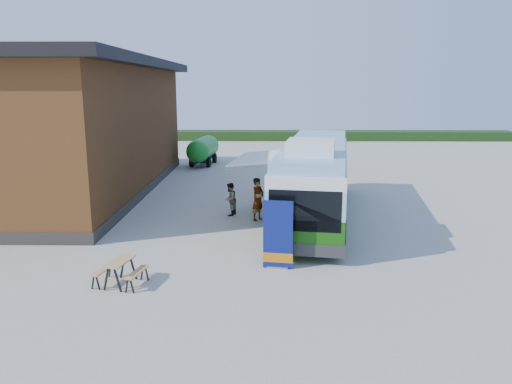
{
  "coord_description": "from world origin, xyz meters",
  "views": [
    {
      "loc": [
        0.02,
        -18.25,
        6.03
      ],
      "look_at": [
        -0.26,
        3.34,
        1.4
      ],
      "focal_mm": 35.0,
      "sensor_mm": 36.0,
      "label": 1
    }
  ],
  "objects_px": {
    "bus": "(316,177)",
    "person_a": "(258,199)",
    "banner": "(278,241)",
    "slurry_tanker": "(203,149)",
    "person_b": "(230,199)",
    "picnic_table": "(120,267)"
  },
  "relations": [
    {
      "from": "bus",
      "to": "person_b",
      "type": "relative_size",
      "value": 8.61
    },
    {
      "from": "picnic_table",
      "to": "slurry_tanker",
      "type": "bearing_deg",
      "value": 102.86
    },
    {
      "from": "bus",
      "to": "picnic_table",
      "type": "relative_size",
      "value": 8.39
    },
    {
      "from": "slurry_tanker",
      "to": "banner",
      "type": "bearing_deg",
      "value": -70.89
    },
    {
      "from": "picnic_table",
      "to": "person_b",
      "type": "xyz_separation_m",
      "value": [
        2.85,
        8.44,
        0.2
      ]
    },
    {
      "from": "picnic_table",
      "to": "person_a",
      "type": "height_order",
      "value": "person_a"
    },
    {
      "from": "slurry_tanker",
      "to": "picnic_table",
      "type": "bearing_deg",
      "value": -83.24
    },
    {
      "from": "bus",
      "to": "person_b",
      "type": "distance_m",
      "value": 4.14
    },
    {
      "from": "picnic_table",
      "to": "person_a",
      "type": "relative_size",
      "value": 0.82
    },
    {
      "from": "banner",
      "to": "slurry_tanker",
      "type": "relative_size",
      "value": 0.41
    },
    {
      "from": "bus",
      "to": "slurry_tanker",
      "type": "bearing_deg",
      "value": 123.31
    },
    {
      "from": "picnic_table",
      "to": "slurry_tanker",
      "type": "distance_m",
      "value": 23.81
    },
    {
      "from": "bus",
      "to": "person_a",
      "type": "relative_size",
      "value": 6.87
    },
    {
      "from": "picnic_table",
      "to": "slurry_tanker",
      "type": "xyz_separation_m",
      "value": [
        -0.21,
        23.8,
        0.63
      ]
    },
    {
      "from": "person_b",
      "to": "slurry_tanker",
      "type": "bearing_deg",
      "value": -151.31
    },
    {
      "from": "banner",
      "to": "bus",
      "type": "bearing_deg",
      "value": 83.05
    },
    {
      "from": "bus",
      "to": "banner",
      "type": "distance_m",
      "value": 7.02
    },
    {
      "from": "banner",
      "to": "slurry_tanker",
      "type": "height_order",
      "value": "banner"
    },
    {
      "from": "person_b",
      "to": "slurry_tanker",
      "type": "relative_size",
      "value": 0.27
    },
    {
      "from": "banner",
      "to": "picnic_table",
      "type": "bearing_deg",
      "value": -154.08
    },
    {
      "from": "person_b",
      "to": "slurry_tanker",
      "type": "xyz_separation_m",
      "value": [
        -3.06,
        15.36,
        0.43
      ]
    },
    {
      "from": "slurry_tanker",
      "to": "person_a",
      "type": "bearing_deg",
      "value": -68.63
    }
  ]
}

